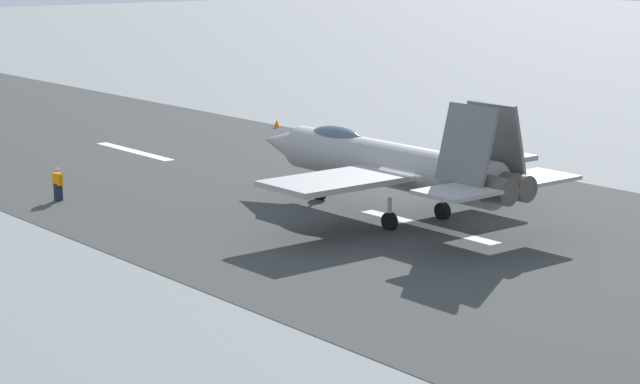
# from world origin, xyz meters

# --- Properties ---
(ground_plane) EXTENTS (400.00, 400.00, 0.00)m
(ground_plane) POSITION_xyz_m (0.00, 0.00, 0.00)
(ground_plane) COLOR gray
(runway_strip) EXTENTS (240.00, 26.00, 0.02)m
(runway_strip) POSITION_xyz_m (-0.02, 0.00, 0.01)
(runway_strip) COLOR #373A38
(runway_strip) RESTS_ON ground
(fighter_jet) EXTENTS (16.94, 13.84, 5.68)m
(fighter_jet) POSITION_xyz_m (1.89, 0.07, 2.47)
(fighter_jet) COLOR #969695
(fighter_jet) RESTS_ON ground
(crew_person) EXTENTS (0.67, 0.40, 1.62)m
(crew_person) POSITION_xyz_m (14.31, 9.92, 0.81)
(crew_person) COLOR #1E2338
(crew_person) RESTS_ON ground
(marker_cone_mid) EXTENTS (0.44, 0.44, 0.55)m
(marker_cone_mid) POSITION_xyz_m (7.50, -12.32, 0.28)
(marker_cone_mid) COLOR orange
(marker_cone_mid) RESTS_ON ground
(marker_cone_far) EXTENTS (0.44, 0.44, 0.55)m
(marker_cone_far) POSITION_xyz_m (26.46, -12.32, 0.28)
(marker_cone_far) COLOR orange
(marker_cone_far) RESTS_ON ground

